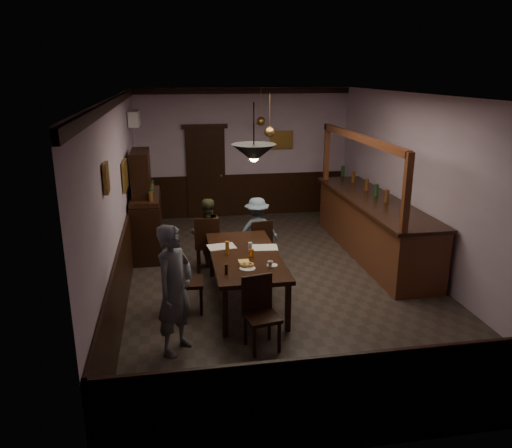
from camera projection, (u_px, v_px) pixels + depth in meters
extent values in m
cube|color=#2D2621|center=(279.00, 279.00, 8.42)|extent=(5.00, 8.00, 0.01)
cube|color=white|center=(281.00, 96.00, 7.53)|extent=(5.00, 8.00, 0.01)
cube|color=#A68FA4|center=(243.00, 153.00, 11.74)|extent=(5.00, 0.01, 3.00)
cube|color=#A68FA4|center=(382.00, 301.00, 4.21)|extent=(5.00, 0.01, 3.00)
cube|color=#A68FA4|center=(119.00, 199.00, 7.57)|extent=(0.01, 8.00, 3.00)
cube|color=#A68FA4|center=(425.00, 186.00, 8.38)|extent=(0.01, 8.00, 3.00)
cube|color=black|center=(245.00, 256.00, 7.41)|extent=(1.00, 2.20, 0.06)
cube|color=black|center=(225.00, 312.00, 6.50)|extent=(0.07, 0.07, 0.69)
cube|color=black|center=(288.00, 307.00, 6.63)|extent=(0.07, 0.07, 0.69)
cube|color=black|center=(212.00, 257.00, 8.42)|extent=(0.07, 0.07, 0.69)
cube|color=black|center=(260.00, 254.00, 8.55)|extent=(0.07, 0.07, 0.69)
cube|color=black|center=(208.00, 245.00, 8.69)|extent=(0.48, 0.48, 0.05)
cube|color=black|center=(207.00, 233.00, 8.42)|extent=(0.43, 0.09, 0.51)
cube|color=black|center=(219.00, 254.00, 8.93)|extent=(0.04, 0.04, 0.44)
cube|color=black|center=(199.00, 254.00, 8.92)|extent=(0.04, 0.04, 0.44)
cube|color=black|center=(218.00, 261.00, 8.60)|extent=(0.04, 0.04, 0.44)
cube|color=black|center=(198.00, 261.00, 8.59)|extent=(0.04, 0.04, 0.44)
cube|color=black|center=(259.00, 244.00, 8.85)|extent=(0.44, 0.44, 0.05)
cube|color=black|center=(262.00, 234.00, 8.62)|extent=(0.38, 0.10, 0.46)
cube|color=black|center=(264.00, 252.00, 9.10)|extent=(0.04, 0.04, 0.39)
cube|color=black|center=(248.00, 254.00, 9.00)|extent=(0.04, 0.04, 0.39)
cube|color=black|center=(270.00, 257.00, 8.82)|extent=(0.04, 0.04, 0.39)
cube|color=black|center=(253.00, 260.00, 8.72)|extent=(0.04, 0.04, 0.39)
cube|color=black|center=(262.00, 317.00, 6.18)|extent=(0.47, 0.47, 0.05)
cube|color=black|center=(257.00, 293.00, 6.27)|extent=(0.40, 0.12, 0.48)
cube|color=black|center=(255.00, 342.00, 6.05)|extent=(0.04, 0.04, 0.41)
cube|color=black|center=(279.00, 337.00, 6.16)|extent=(0.04, 0.04, 0.41)
cube|color=black|center=(245.00, 330.00, 6.34)|extent=(0.04, 0.04, 0.41)
cube|color=black|center=(269.00, 325.00, 6.45)|extent=(0.04, 0.04, 0.41)
cube|color=black|center=(189.00, 283.00, 7.17)|extent=(0.44, 0.44, 0.05)
cube|color=black|center=(175.00, 266.00, 7.07)|extent=(0.07, 0.42, 0.49)
cube|color=black|center=(201.00, 302.00, 7.09)|extent=(0.04, 0.04, 0.42)
cube|color=black|center=(201.00, 292.00, 7.41)|extent=(0.04, 0.04, 0.42)
cube|color=black|center=(177.00, 303.00, 7.06)|extent=(0.04, 0.04, 0.42)
cube|color=black|center=(178.00, 293.00, 7.38)|extent=(0.04, 0.04, 0.42)
imported|color=#595C66|center=(175.00, 290.00, 6.04)|extent=(0.68, 0.71, 1.64)
imported|color=#444329|center=(207.00, 232.00, 8.83)|extent=(0.71, 0.63, 1.24)
imported|color=slate|center=(257.00, 230.00, 8.98)|extent=(0.81, 0.49, 1.21)
cube|color=silver|center=(221.00, 247.00, 7.72)|extent=(0.46, 0.36, 0.01)
cube|color=silver|center=(264.00, 248.00, 7.68)|extent=(0.45, 0.34, 0.01)
cube|color=#E5C954|center=(244.00, 261.00, 7.14)|extent=(0.15, 0.15, 0.00)
cylinder|color=white|center=(272.00, 265.00, 6.97)|extent=(0.15, 0.15, 0.01)
imported|color=white|center=(270.00, 264.00, 6.92)|extent=(0.08, 0.08, 0.07)
cylinder|color=white|center=(247.00, 268.00, 6.85)|extent=(0.22, 0.22, 0.01)
torus|color=#C68C47|center=(245.00, 265.00, 6.90)|extent=(0.13, 0.13, 0.04)
torus|color=#C68C47|center=(249.00, 265.00, 6.92)|extent=(0.13, 0.13, 0.04)
cylinder|color=orange|center=(252.00, 253.00, 7.27)|extent=(0.07, 0.07, 0.12)
cylinder|color=#BF721E|center=(227.00, 248.00, 7.38)|extent=(0.06, 0.06, 0.20)
cylinder|color=silver|center=(250.00, 247.00, 7.48)|extent=(0.06, 0.06, 0.15)
cylinder|color=black|center=(226.00, 269.00, 6.66)|extent=(0.04, 0.04, 0.14)
cube|color=black|center=(147.00, 226.00, 9.45)|extent=(0.53, 1.50, 1.07)
cube|color=black|center=(145.00, 196.00, 9.28)|extent=(0.51, 1.44, 0.09)
cube|color=black|center=(141.00, 174.00, 9.15)|extent=(0.32, 0.96, 0.85)
cube|color=#552916|center=(373.00, 228.00, 9.41)|extent=(0.85, 3.98, 1.04)
cube|color=black|center=(374.00, 200.00, 9.24)|extent=(0.95, 4.07, 0.06)
cube|color=#552916|center=(359.00, 138.00, 8.84)|extent=(0.10, 3.88, 0.12)
cube|color=#552916|center=(405.00, 193.00, 7.23)|extent=(0.10, 0.10, 1.23)
cube|color=#552916|center=(326.00, 153.00, 10.79)|extent=(0.10, 0.10, 1.23)
cube|color=black|center=(206.00, 174.00, 11.68)|extent=(0.90, 0.06, 2.10)
cube|color=white|center=(134.00, 118.00, 10.04)|extent=(0.20, 0.85, 0.30)
cube|color=olive|center=(106.00, 178.00, 5.88)|extent=(0.04, 0.28, 0.36)
cube|color=olive|center=(125.00, 175.00, 8.27)|extent=(0.04, 0.62, 0.48)
cube|color=olive|center=(281.00, 140.00, 11.76)|extent=(0.55, 0.04, 0.42)
cylinder|color=black|center=(254.00, 128.00, 6.08)|extent=(0.02, 0.02, 0.62)
cone|color=black|center=(254.00, 153.00, 6.17)|extent=(0.56, 0.56, 0.22)
sphere|color=#FFD88C|center=(254.00, 157.00, 6.19)|extent=(0.12, 0.12, 0.12)
cylinder|color=#BF8C3F|center=(270.00, 112.00, 8.96)|extent=(0.02, 0.02, 0.70)
cone|color=#BF8C3F|center=(270.00, 132.00, 9.06)|extent=(0.20, 0.20, 0.22)
sphere|color=#FFD88C|center=(270.00, 134.00, 9.08)|extent=(0.12, 0.12, 0.12)
cylinder|color=#BF8C3F|center=(261.00, 105.00, 10.85)|extent=(0.02, 0.02, 0.70)
cone|color=#BF8C3F|center=(261.00, 121.00, 10.95)|extent=(0.20, 0.20, 0.22)
sphere|color=#FFD88C|center=(261.00, 123.00, 10.97)|extent=(0.12, 0.12, 0.12)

